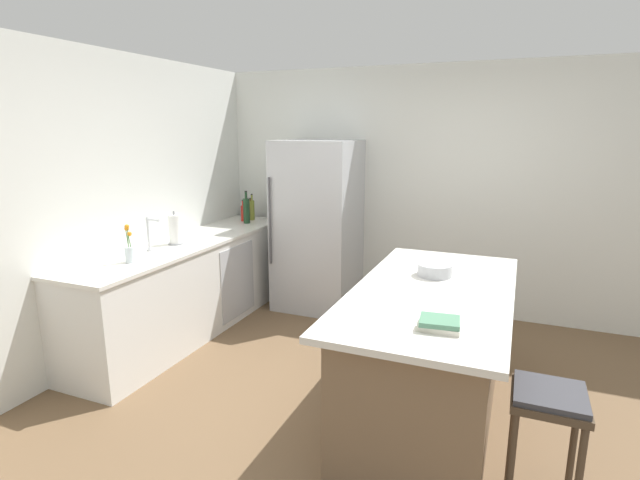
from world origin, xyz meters
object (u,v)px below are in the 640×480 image
kitchen_island (430,353)px  syrup_bottle (251,210)px  refrigerator (317,226)px  bar_stool (548,414)px  olive_oil_bottle (252,210)px  mixing_bowl (435,270)px  wine_bottle (246,210)px  cookbook_stack (439,324)px  paper_towel_roll (175,230)px  sink_faucet (150,234)px  flower_vase (129,250)px  hot_sauce_bottle (243,213)px

kitchen_island → syrup_bottle: size_ratio=8.45×
refrigerator → bar_stool: (2.25, -2.36, -0.36)m
syrup_bottle → kitchen_island: bearing=-37.0°
kitchen_island → refrigerator: (-1.55, 1.71, 0.45)m
syrup_bottle → olive_oil_bottle: bearing=-50.7°
mixing_bowl → refrigerator: bearing=137.0°
bar_stool → wine_bottle: size_ratio=1.88×
refrigerator → mixing_bowl: (1.50, -1.40, 0.05)m
kitchen_island → cookbook_stack: cookbook_stack is taller
wine_bottle → cookbook_stack: size_ratio=1.61×
syrup_bottle → cookbook_stack: size_ratio=1.06×
paper_towel_roll → syrup_bottle: 1.43m
sink_faucet → flower_vase: bearing=-73.7°
flower_vase → cookbook_stack: bearing=-9.8°
wine_bottle → mixing_bowl: (2.32, -1.28, -0.09)m
syrup_bottle → wine_bottle: size_ratio=0.66×
olive_oil_bottle → hot_sauce_bottle: 0.12m
kitchen_island → cookbook_stack: (0.14, -0.64, 0.48)m
refrigerator → flower_vase: bearing=-113.4°
paper_towel_roll → olive_oil_bottle: bearing=88.3°
bar_stool → olive_oil_bottle: 3.98m
bar_stool → kitchen_island: bearing=137.1°
bar_stool → syrup_bottle: (-3.18, 2.53, 0.45)m
wine_bottle → mixing_bowl: wine_bottle is taller
refrigerator → olive_oil_bottle: (-0.86, 0.08, 0.11)m
paper_towel_roll → wine_bottle: bearing=85.8°
refrigerator → paper_towel_roll: 1.55m
flower_vase → paper_towel_roll: (-0.08, 0.66, 0.03)m
bar_stool → mixing_bowl: 1.28m
flower_vase → paper_towel_roll: bearing=96.6°
kitchen_island → hot_sauce_bottle: bearing=145.7°
syrup_bottle → olive_oil_bottle: (0.07, -0.09, 0.02)m
cookbook_stack → mixing_bowl: bearing=101.0°
hot_sauce_bottle → cookbook_stack: size_ratio=1.09×
syrup_bottle → wine_bottle: wine_bottle is taller
refrigerator → bar_stool: size_ratio=2.67×
flower_vase → olive_oil_bottle: 2.00m
kitchen_island → wine_bottle: size_ratio=5.58×
olive_oil_bottle → cookbook_stack: (2.55, -2.43, -0.08)m
bar_stool → mixing_bowl: size_ratio=2.80×
kitchen_island → refrigerator: size_ratio=1.11×
sink_faucet → olive_oil_bottle: (0.07, 1.64, -0.04)m
bar_stool → flower_vase: flower_vase is taller
bar_stool → mixing_bowl: (-0.74, 0.96, 0.41)m
flower_vase → hot_sauce_bottle: size_ratio=1.26×
hot_sauce_bottle → syrup_bottle: bearing=93.7°
refrigerator → bar_stool: refrigerator is taller
cookbook_stack → mixing_bowl: size_ratio=0.93×
syrup_bottle → olive_oil_bottle: olive_oil_bottle is taller
olive_oil_bottle → wine_bottle: size_ratio=0.84×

